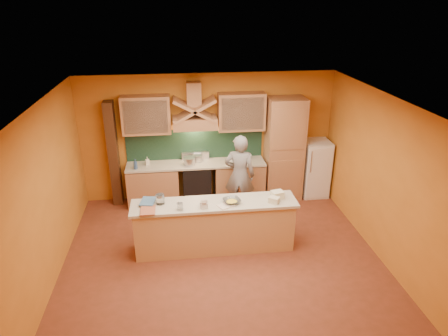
{
  "coord_description": "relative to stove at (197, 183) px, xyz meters",
  "views": [
    {
      "loc": [
        -0.71,
        -5.82,
        4.24
      ],
      "look_at": [
        0.15,
        0.9,
        1.33
      ],
      "focal_mm": 32.0,
      "sensor_mm": 36.0,
      "label": 1
    }
  ],
  "objects": [
    {
      "name": "fridge",
      "position": [
        2.7,
        0.0,
        0.2
      ],
      "size": [
        0.58,
        0.6,
        1.3
      ],
      "primitive_type": "cube",
      "color": "white",
      "rests_on": "floor"
    },
    {
      "name": "mixing_bowl",
      "position": [
        0.5,
        -1.96,
        0.53
      ],
      "size": [
        0.36,
        0.36,
        0.07
      ],
      "primitive_type": "imported",
      "rotation": [
        0.0,
        0.0,
        0.27
      ],
      "color": "silver",
      "rests_on": "island_top"
    },
    {
      "name": "grocery_bag_a",
      "position": [
        1.33,
        -1.87,
        0.56
      ],
      "size": [
        0.24,
        0.21,
        0.13
      ],
      "primitive_type": "cube",
      "rotation": [
        0.0,
        0.0,
        0.23
      ],
      "color": "beige",
      "rests_on": "island_top"
    },
    {
      "name": "counter_top",
      "position": [
        -0.0,
        0.0,
        0.45
      ],
      "size": [
        3.0,
        0.62,
        0.04
      ],
      "primitive_type": "cube",
      "color": "#BFB6A2",
      "rests_on": "base_cabinet_left"
    },
    {
      "name": "pot_large",
      "position": [
        -0.15,
        -0.08,
        0.54
      ],
      "size": [
        0.28,
        0.28,
        0.18
      ],
      "primitive_type": "cylinder",
      "rotation": [
        0.0,
        0.0,
        -0.19
      ],
      "color": "#B6B7BD",
      "rests_on": "stove"
    },
    {
      "name": "book_lower",
      "position": [
        -1.06,
        -2.08,
        0.51
      ],
      "size": [
        0.25,
        0.34,
        0.03
      ],
      "primitive_type": "imported",
      "rotation": [
        0.0,
        0.0,
        0.0
      ],
      "color": "#A5563B",
      "rests_on": "island_top"
    },
    {
      "name": "upper_cabinet_right",
      "position": [
        1.0,
        0.12,
        1.55
      ],
      "size": [
        1.0,
        0.35,
        0.8
      ],
      "primitive_type": "cube",
      "color": "#B37A52",
      "rests_on": "wall_back"
    },
    {
      "name": "jar_large",
      "position": [
        -0.73,
        -1.82,
        0.58
      ],
      "size": [
        0.16,
        0.16,
        0.17
      ],
      "primitive_type": "cylinder",
      "rotation": [
        0.0,
        0.0,
        0.05
      ],
      "color": "silver",
      "rests_on": "island_top"
    },
    {
      "name": "island_body",
      "position": [
        0.2,
        -1.9,
        -0.01
      ],
      "size": [
        2.8,
        0.55,
        0.88
      ],
      "primitive_type": "cube",
      "color": "tan",
      "rests_on": "floor"
    },
    {
      "name": "book_upper",
      "position": [
        -1.07,
        -1.76,
        0.53
      ],
      "size": [
        0.3,
        0.37,
        0.03
      ],
      "primitive_type": "imported",
      "rotation": [
        0.0,
        0.0,
        -0.18
      ],
      "color": "#416690",
      "rests_on": "island_top"
    },
    {
      "name": "backsplash",
      "position": [
        -0.0,
        0.28,
        0.8
      ],
      "size": [
        3.0,
        0.03,
        0.7
      ],
      "primitive_type": "cube",
      "color": "#163224",
      "rests_on": "wall_back"
    },
    {
      "name": "wall_front",
      "position": [
        0.3,
        -4.7,
        0.95
      ],
      "size": [
        5.5,
        0.02,
        2.8
      ],
      "primitive_type": "cube",
      "color": "orange",
      "rests_on": "floor"
    },
    {
      "name": "bowl_back",
      "position": [
        1.13,
        0.15,
        0.51
      ],
      "size": [
        0.29,
        0.29,
        0.07
      ],
      "primitive_type": "imported",
      "rotation": [
        0.0,
        0.0,
        -0.28
      ],
      "color": "white",
      "rests_on": "counter_top"
    },
    {
      "name": "pantry_column",
      "position": [
        1.95,
        0.0,
        0.7
      ],
      "size": [
        0.8,
        0.6,
        2.3
      ],
      "primitive_type": "cube",
      "color": "#B37A52",
      "rests_on": "floor"
    },
    {
      "name": "trim_column_left",
      "position": [
        -1.75,
        0.15,
        0.7
      ],
      "size": [
        0.2,
        0.3,
        2.3
      ],
      "primitive_type": "cube",
      "color": "#472816",
      "rests_on": "floor"
    },
    {
      "name": "dish_rack",
      "position": [
        0.8,
        -0.18,
        0.52
      ],
      "size": [
        0.32,
        0.29,
        0.09
      ],
      "primitive_type": "cube",
      "rotation": [
        0.0,
        0.0,
        0.38
      ],
      "color": "silver",
      "rests_on": "counter_top"
    },
    {
      "name": "soap_bottle_a",
      "position": [
        -1.04,
        0.03,
        0.56
      ],
      "size": [
        0.1,
        0.1,
        0.18
      ],
      "primitive_type": "imported",
      "rotation": [
        0.0,
        0.0,
        0.22
      ],
      "color": "silver",
      "rests_on": "counter_top"
    },
    {
      "name": "grocery_bag_b",
      "position": [
        1.23,
        -2.04,
        0.55
      ],
      "size": [
        0.22,
        0.21,
        0.11
      ],
      "primitive_type": "cube",
      "rotation": [
        0.0,
        0.0,
        -0.63
      ],
      "color": "beige",
      "rests_on": "island_top"
    },
    {
      "name": "wall_back",
      "position": [
        0.3,
        0.3,
        0.95
      ],
      "size": [
        5.5,
        0.02,
        2.8
      ],
      "primitive_type": "cube",
      "color": "orange",
      "rests_on": "floor"
    },
    {
      "name": "stove",
      "position": [
        0.0,
        0.0,
        0.0
      ],
      "size": [
        0.6,
        0.58,
        0.9
      ],
      "primitive_type": "cube",
      "color": "black",
      "rests_on": "floor"
    },
    {
      "name": "wall_right",
      "position": [
        3.05,
        -2.2,
        0.95
      ],
      "size": [
        0.02,
        5.0,
        2.8
      ],
      "primitive_type": "cube",
      "color": "orange",
      "rests_on": "floor"
    },
    {
      "name": "ceiling",
      "position": [
        0.3,
        -2.2,
        2.35
      ],
      "size": [
        5.5,
        5.0,
        0.01
      ],
      "primitive_type": "cube",
      "color": "white",
      "rests_on": "wall_back"
    },
    {
      "name": "island_top",
      "position": [
        0.2,
        -1.9,
        0.47
      ],
      "size": [
        2.9,
        0.62,
        0.05
      ],
      "primitive_type": "cube",
      "color": "#BFB6A2",
      "rests_on": "island_body"
    },
    {
      "name": "wall_left",
      "position": [
        -2.45,
        -2.2,
        0.95
      ],
      "size": [
        0.02,
        5.0,
        2.8
      ],
      "primitive_type": "cube",
      "color": "orange",
      "rests_on": "floor"
    },
    {
      "name": "soap_bottle_b",
      "position": [
        -1.28,
        -0.17,
        0.58
      ],
      "size": [
        0.12,
        0.12,
        0.22
      ],
      "primitive_type": "imported",
      "rotation": [
        0.0,
        0.0,
        0.68
      ],
      "color": "#315088",
      "rests_on": "counter_top"
    },
    {
      "name": "hood_chimney",
      "position": [
        0.0,
        0.15,
        1.95
      ],
      "size": [
        0.3,
        0.3,
        0.5
      ],
      "primitive_type": "cube",
      "color": "#B37A52",
      "rests_on": "wall_back"
    },
    {
      "name": "person",
      "position": [
        0.86,
        -0.64,
        0.42
      ],
      "size": [
        0.73,
        0.58,
        1.73
      ],
      "primitive_type": "imported",
      "rotation": [
        0.0,
        0.0,
        2.85
      ],
      "color": "gray",
      "rests_on": "floor"
    },
    {
      "name": "pot_small",
      "position": [
        0.04,
        0.1,
        0.52
      ],
      "size": [
        0.25,
        0.25,
        0.14
      ],
      "primitive_type": "cylinder",
      "rotation": [
        0.0,
        0.0,
        -0.27
      ],
      "color": "silver",
      "rests_on": "stove"
    },
    {
      "name": "base_cabinet_right",
      "position": [
        0.95,
        0.0,
        -0.02
      ],
      "size": [
        1.1,
        0.6,
        0.86
      ],
      "primitive_type": "cube",
      "color": "#B37A52",
      "rests_on": "floor"
    },
    {
      "name": "floor",
      "position": [
        0.3,
        -2.2,
        -0.45
      ],
      "size": [
        5.5,
        5.0,
        0.01
      ],
      "primitive_type": "cube",
      "color": "brown",
      "rests_on": "ground"
    },
    {
      "name": "cloth",
      "position": [
        0.38,
        -2.05,
        0.5
      ],
      "size": [
        0.32,
        0.3,
        0.02
      ],
      "primitive_type": "cube",
      "rotation": [
        0.0,
        0.0,
        0.47
      ],
      "color": "beige",
      "rests_on": "island_top"
    },
    {
      "name": "range_hood",
      "position": [
        0.0,
        0.05,
        1.37
      ],
      "size": [
        0.92,
        0.5,
        0.24
      ],
      "primitive_type": "cube",
      "color": "#B37A52",
      "rests_on": "wall_back"
    },
    {
      "name": "kitchen_scale",
      "position": [
        0.0,
        -2.06,
        0.55
      ],
      "size": [
        0.13,
        0.13,
        0.1
      ],
      "primitive_type": "cube",
      "rotation": [
        0.0,
        0.0,
        0.09
      ],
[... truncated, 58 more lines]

